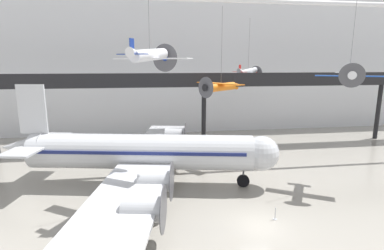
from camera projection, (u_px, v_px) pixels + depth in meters
ground_plane at (260, 226)px, 23.89m from camera, size 260.00×260.00×0.00m
hangar_back_wall at (193, 62)px, 55.65m from camera, size 140.00×3.00×26.07m
mezzanine_walkway at (205, 84)px, 44.68m from camera, size 110.00×3.20×11.40m
ceiling_truss_beam at (218, 0)px, 35.32m from camera, size 120.00×0.60×0.60m
airliner_silver_main at (140, 152)px, 31.27m from camera, size 29.15×33.56×10.66m
suspended_plane_orange_highwing at (221, 87)px, 38.29m from camera, size 6.17×6.76×11.05m
suspended_plane_silver_racer at (248, 72)px, 48.38m from camera, size 5.62×5.86×9.72m
suspended_plane_white_twin at (150, 55)px, 25.79m from camera, size 6.82×6.18×7.82m
suspended_plane_blue_trainer at (349, 73)px, 30.31m from camera, size 6.10×5.49×9.21m
stanchion_barrier at (275, 216)px, 24.86m from camera, size 0.36×0.36×1.08m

